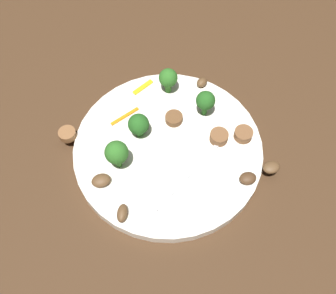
% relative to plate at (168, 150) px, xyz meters
% --- Properties ---
extents(ground_plane, '(1.40, 1.40, 0.00)m').
position_rel_plate_xyz_m(ground_plane, '(0.00, 0.00, -0.01)').
color(ground_plane, '#422B19').
extents(plate, '(0.29, 0.29, 0.02)m').
position_rel_plate_xyz_m(plate, '(0.00, 0.00, 0.00)').
color(plate, white).
rests_on(plate, ground_plane).
extents(fork, '(0.18, 0.05, 0.00)m').
position_rel_plate_xyz_m(fork, '(0.04, 0.06, 0.01)').
color(fork, silver).
rests_on(fork, plate).
extents(broccoli_floret_0, '(0.03, 0.03, 0.05)m').
position_rel_plate_xyz_m(broccoli_floret_0, '(-0.07, -0.09, 0.04)').
color(broccoli_floret_0, '#347525').
rests_on(broccoli_floret_0, plate).
extents(broccoli_floret_1, '(0.03, 0.03, 0.04)m').
position_rel_plate_xyz_m(broccoli_floret_1, '(0.02, -0.05, 0.04)').
color(broccoli_floret_1, '#296420').
rests_on(broccoli_floret_1, plate).
extents(broccoli_floret_2, '(0.03, 0.03, 0.05)m').
position_rel_plate_xyz_m(broccoli_floret_2, '(-0.09, -0.02, 0.04)').
color(broccoli_floret_2, '#296420').
rests_on(broccoli_floret_2, plate).
extents(broccoli_floret_3, '(0.04, 0.04, 0.05)m').
position_rel_plate_xyz_m(broccoli_floret_3, '(0.08, -0.02, 0.04)').
color(broccoli_floret_3, '#347525').
rests_on(broccoli_floret_3, plate).
extents(sausage_slice_0, '(0.03, 0.03, 0.02)m').
position_rel_plate_xyz_m(sausage_slice_0, '(-0.07, 0.04, 0.02)').
color(sausage_slice_0, brown).
rests_on(sausage_slice_0, plate).
extents(sausage_slice_1, '(0.03, 0.03, 0.01)m').
position_rel_plate_xyz_m(sausage_slice_1, '(-0.11, 0.06, 0.02)').
color(sausage_slice_1, brown).
rests_on(sausage_slice_1, plate).
extents(sausage_slice_2, '(0.04, 0.04, 0.01)m').
position_rel_plate_xyz_m(sausage_slice_2, '(-0.04, -0.03, 0.01)').
color(sausage_slice_2, brown).
rests_on(sausage_slice_2, plate).
extents(sausage_slice_3, '(0.03, 0.03, 0.01)m').
position_rel_plate_xyz_m(sausage_slice_3, '(0.11, -0.11, 0.01)').
color(sausage_slice_3, brown).
rests_on(sausage_slice_3, plate).
extents(mushroom_0, '(0.03, 0.03, 0.01)m').
position_rel_plate_xyz_m(mushroom_0, '(0.12, 0.05, 0.02)').
color(mushroom_0, brown).
rests_on(mushroom_0, plate).
extents(mushroom_1, '(0.03, 0.03, 0.01)m').
position_rel_plate_xyz_m(mushroom_1, '(-0.06, 0.12, 0.02)').
color(mushroom_1, '#4C331E').
rests_on(mushroom_1, plate).
extents(mushroom_2, '(0.03, 0.03, 0.01)m').
position_rel_plate_xyz_m(mushroom_2, '(-0.10, 0.12, 0.01)').
color(mushroom_2, brown).
rests_on(mushroom_2, plate).
extents(mushroom_3, '(0.02, 0.02, 0.01)m').
position_rel_plate_xyz_m(mushroom_3, '(-0.12, -0.06, 0.02)').
color(mushroom_3, brown).
rests_on(mushroom_3, plate).
extents(mushroom_4, '(0.03, 0.03, 0.01)m').
position_rel_plate_xyz_m(mushroom_4, '(0.11, -0.01, 0.02)').
color(mushroom_4, brown).
rests_on(mushroom_4, plate).
extents(pepper_strip_0, '(0.05, 0.00, 0.00)m').
position_rel_plate_xyz_m(pepper_strip_0, '(0.02, -0.09, 0.01)').
color(pepper_strip_0, orange).
rests_on(pepper_strip_0, plate).
extents(pepper_strip_1, '(0.04, 0.01, 0.00)m').
position_rel_plate_xyz_m(pepper_strip_1, '(-0.04, -0.12, 0.01)').
color(pepper_strip_1, yellow).
rests_on(pepper_strip_1, plate).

